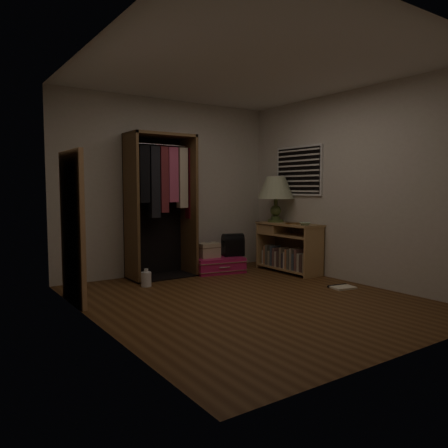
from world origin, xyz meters
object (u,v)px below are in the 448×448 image
at_px(floor_mirror, 72,228).
at_px(table_lamp, 276,189).
at_px(console_bookshelf, 287,246).
at_px(white_jug, 146,279).
at_px(open_wardrobe, 163,193).
at_px(train_case, 208,250).
at_px(pink_suitcase, 217,264).
at_px(black_bag, 233,244).

height_order(floor_mirror, table_lamp, floor_mirror).
relative_size(console_bookshelf, white_jug, 4.78).
height_order(open_wardrobe, train_case, open_wardrobe).
xyz_separation_m(open_wardrobe, train_case, (0.70, -0.13, -0.87)).
bearing_deg(floor_mirror, table_lamp, 5.47).
bearing_deg(table_lamp, open_wardrobe, 165.33).
distance_m(floor_mirror, pink_suitcase, 2.51).
distance_m(console_bookshelf, pink_suitcase, 1.11).
height_order(train_case, black_bag, black_bag).
distance_m(console_bookshelf, black_bag, 0.83).
xyz_separation_m(open_wardrobe, table_lamp, (1.75, -0.46, 0.06)).
bearing_deg(pink_suitcase, floor_mirror, -154.81).
xyz_separation_m(pink_suitcase, black_bag, (0.27, -0.03, 0.30)).
height_order(pink_suitcase, train_case, train_case).
bearing_deg(console_bookshelf, floor_mirror, -179.31).
distance_m(open_wardrobe, table_lamp, 1.81).
bearing_deg(pink_suitcase, open_wardrobe, 179.24).
xyz_separation_m(console_bookshelf, open_wardrobe, (-1.75, 0.73, 0.83)).
height_order(open_wardrobe, table_lamp, open_wardrobe).
distance_m(console_bookshelf, open_wardrobe, 2.07).
height_order(floor_mirror, white_jug, floor_mirror).
xyz_separation_m(open_wardrobe, floor_mirror, (-1.49, -0.77, -0.37)).
bearing_deg(black_bag, white_jug, -155.59).
relative_size(open_wardrobe, pink_suitcase, 2.40).
distance_m(open_wardrobe, black_bag, 1.38).
relative_size(floor_mirror, pink_suitcase, 1.99).
relative_size(open_wardrobe, table_lamp, 2.86).
distance_m(pink_suitcase, black_bag, 0.40).
xyz_separation_m(console_bookshelf, pink_suitcase, (-0.91, 0.56, -0.28)).
height_order(open_wardrobe, floor_mirror, open_wardrobe).
relative_size(pink_suitcase, white_jug, 3.64).
bearing_deg(open_wardrobe, pink_suitcase, -11.47).
relative_size(console_bookshelf, train_case, 3.40).
bearing_deg(black_bag, pink_suitcase, -171.45).
xyz_separation_m(pink_suitcase, table_lamp, (0.92, -0.29, 1.16)).
bearing_deg(train_case, console_bookshelf, -29.35).
relative_size(floor_mirror, black_bag, 4.67).
bearing_deg(open_wardrobe, white_jug, -136.20).
xyz_separation_m(floor_mirror, table_lamp, (3.24, 0.31, 0.42)).
bearing_deg(console_bookshelf, pink_suitcase, 148.47).
bearing_deg(train_case, table_lamp, -16.94).
bearing_deg(white_jug, table_lamp, 0.03).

